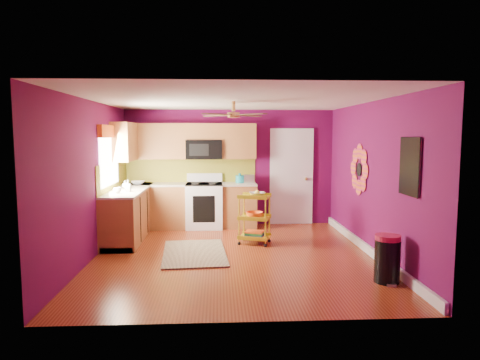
{
  "coord_description": "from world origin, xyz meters",
  "views": [
    {
      "loc": [
        -0.26,
        -6.8,
        1.95
      ],
      "look_at": [
        0.11,
        0.4,
        1.2
      ],
      "focal_mm": 32.0,
      "sensor_mm": 36.0,
      "label": 1
    }
  ],
  "objects": [
    {
      "name": "lower_cabinets",
      "position": [
        -1.35,
        1.82,
        0.43
      ],
      "size": [
        2.81,
        2.31,
        0.94
      ],
      "color": "brown",
      "rests_on": "ground"
    },
    {
      "name": "ceiling_fan",
      "position": [
        0.0,
        0.2,
        2.29
      ],
      "size": [
        1.01,
        1.01,
        0.26
      ],
      "color": "#BF8C3F",
      "rests_on": "ground"
    },
    {
      "name": "upper_cabinetry",
      "position": [
        -1.24,
        2.17,
        1.8
      ],
      "size": [
        2.8,
        2.3,
        1.26
      ],
      "color": "brown",
      "rests_on": "ground"
    },
    {
      "name": "soap_bottle_b",
      "position": [
        -2.03,
        1.39,
        1.02
      ],
      "size": [
        0.12,
        0.12,
        0.15
      ],
      "primitive_type": "imported",
      "color": "white",
      "rests_on": "lower_cabinets"
    },
    {
      "name": "electric_range",
      "position": [
        -0.55,
        2.17,
        0.48
      ],
      "size": [
        0.76,
        0.66,
        1.13
      ],
      "color": "white",
      "rests_on": "ground"
    },
    {
      "name": "left_window",
      "position": [
        -2.22,
        1.05,
        1.74
      ],
      "size": [
        0.08,
        1.35,
        1.08
      ],
      "color": "white",
      "rests_on": "ground"
    },
    {
      "name": "shag_rug",
      "position": [
        -0.66,
        0.15,
        0.01
      ],
      "size": [
        1.13,
        1.73,
        0.02
      ],
      "primitive_type": "cube",
      "rotation": [
        0.0,
        0.0,
        0.07
      ],
      "color": "#2F1E0F",
      "rests_on": "ground"
    },
    {
      "name": "right_wall_art",
      "position": [
        2.23,
        -0.34,
        1.44
      ],
      "size": [
        0.04,
        2.74,
        1.04
      ],
      "color": "black",
      "rests_on": "ground"
    },
    {
      "name": "ground",
      "position": [
        0.0,
        0.0,
        0.0
      ],
      "size": [
        5.0,
        5.0,
        0.0
      ],
      "primitive_type": "plane",
      "color": "maroon",
      "rests_on": "ground"
    },
    {
      "name": "counter_dish",
      "position": [
        -1.91,
        2.09,
        0.97
      ],
      "size": [
        0.28,
        0.28,
        0.07
      ],
      "primitive_type": "imported",
      "color": "white",
      "rests_on": "lower_cabinets"
    },
    {
      "name": "room_envelope",
      "position": [
        0.03,
        0.0,
        1.63
      ],
      "size": [
        4.54,
        5.04,
        2.52
      ],
      "color": "#5A0A41",
      "rests_on": "ground"
    },
    {
      "name": "teal_kettle",
      "position": [
        0.21,
        2.26,
        1.02
      ],
      "size": [
        0.18,
        0.18,
        0.21
      ],
      "color": "teal",
      "rests_on": "lower_cabinets"
    },
    {
      "name": "rolling_cart",
      "position": [
        0.4,
        0.75,
        0.5
      ],
      "size": [
        0.64,
        0.54,
        0.98
      ],
      "color": "gold",
      "rests_on": "ground"
    },
    {
      "name": "toaster",
      "position": [
        0.4,
        2.23,
        1.03
      ],
      "size": [
        0.22,
        0.15,
        0.18
      ],
      "primitive_type": "cube",
      "color": "beige",
      "rests_on": "lower_cabinets"
    },
    {
      "name": "soap_bottle_a",
      "position": [
        -1.88,
        0.94,
        1.04
      ],
      "size": [
        0.09,
        0.1,
        0.21
      ],
      "primitive_type": "imported",
      "color": "#EA3F72",
      "rests_on": "lower_cabinets"
    },
    {
      "name": "panel_door",
      "position": [
        1.35,
        2.47,
        1.02
      ],
      "size": [
        0.95,
        0.11,
        2.15
      ],
      "color": "white",
      "rests_on": "ground"
    },
    {
      "name": "trash_can",
      "position": [
        1.98,
        -1.37,
        0.32
      ],
      "size": [
        0.4,
        0.41,
        0.64
      ],
      "color": "black",
      "rests_on": "ground"
    },
    {
      "name": "counter_cup",
      "position": [
        -2.02,
        0.73,
        0.99
      ],
      "size": [
        0.13,
        0.13,
        0.1
      ],
      "primitive_type": "imported",
      "color": "white",
      "rests_on": "lower_cabinets"
    }
  ]
}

